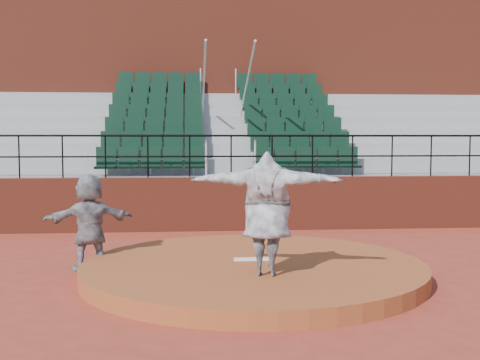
# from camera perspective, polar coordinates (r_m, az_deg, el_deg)

# --- Properties ---
(ground) EXTENTS (90.00, 90.00, 0.00)m
(ground) POSITION_cam_1_polar(r_m,az_deg,el_deg) (9.83, 1.27, -9.20)
(ground) COLOR #9A3422
(ground) RESTS_ON ground
(pitchers_mound) EXTENTS (5.50, 5.50, 0.25)m
(pitchers_mound) POSITION_cam_1_polar(r_m,az_deg,el_deg) (9.80, 1.27, -8.48)
(pitchers_mound) COLOR #9C4B23
(pitchers_mound) RESTS_ON ground
(pitching_rubber) EXTENTS (0.60, 0.15, 0.03)m
(pitching_rubber) POSITION_cam_1_polar(r_m,az_deg,el_deg) (9.92, 1.17, -7.51)
(pitching_rubber) COLOR white
(pitching_rubber) RESTS_ON pitchers_mound
(boundary_wall) EXTENTS (24.00, 0.30, 1.30)m
(boundary_wall) POSITION_cam_1_polar(r_m,az_deg,el_deg) (14.64, -0.84, -2.25)
(boundary_wall) COLOR maroon
(boundary_wall) RESTS_ON ground
(wall_railing) EXTENTS (24.04, 0.05, 1.03)m
(wall_railing) POSITION_cam_1_polar(r_m,az_deg,el_deg) (14.55, -0.85, 3.16)
(wall_railing) COLOR black
(wall_railing) RESTS_ON boundary_wall
(seating_deck) EXTENTS (24.00, 5.97, 4.63)m
(seating_deck) POSITION_cam_1_polar(r_m,az_deg,el_deg) (18.21, -1.66, 1.44)
(seating_deck) COLOR gray
(seating_deck) RESTS_ON ground
(press_box_facade) EXTENTS (24.00, 3.00, 7.10)m
(press_box_facade) POSITION_cam_1_polar(r_m,az_deg,el_deg) (22.17, -2.26, 7.38)
(press_box_facade) COLOR maroon
(press_box_facade) RESTS_ON ground
(pitcher) EXTENTS (2.29, 1.11, 1.80)m
(pitcher) POSITION_cam_1_polar(r_m,az_deg,el_deg) (8.72, 2.55, -3.20)
(pitcher) COLOR black
(pitcher) RESTS_ON pitchers_mound
(fielder) EXTENTS (1.60, 0.89, 1.65)m
(fielder) POSITION_cam_1_polar(r_m,az_deg,el_deg) (10.55, -14.08, -3.86)
(fielder) COLOR black
(fielder) RESTS_ON ground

